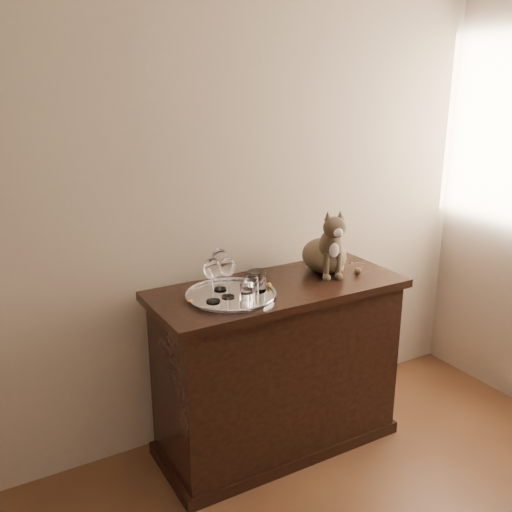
{
  "coord_description": "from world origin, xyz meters",
  "views": [
    {
      "loc": [
        -0.72,
        -0.15,
        1.78
      ],
      "look_at": [
        0.49,
        1.95,
        1.01
      ],
      "focal_mm": 40.0,
      "sensor_mm": 36.0,
      "label": 1
    }
  ],
  "objects": [
    {
      "name": "tumbler_b",
      "position": [
        0.37,
        1.81,
        0.9
      ],
      "size": [
        0.07,
        0.07,
        0.08
      ],
      "primitive_type": "cylinder",
      "color": "white",
      "rests_on": "tray"
    },
    {
      "name": "tumbler_c",
      "position": [
        0.47,
        1.91,
        0.9
      ],
      "size": [
        0.08,
        0.08,
        0.09
      ],
      "primitive_type": "cylinder",
      "color": "silver",
      "rests_on": "tray"
    },
    {
      "name": "wine_glass_d",
      "position": [
        0.32,
        1.91,
        0.95
      ],
      "size": [
        0.07,
        0.07,
        0.18
      ],
      "primitive_type": null,
      "color": "silver",
      "rests_on": "tray"
    },
    {
      "name": "wall_back",
      "position": [
        0.0,
        2.25,
        1.35
      ],
      "size": [
        4.0,
        0.1,
        2.7
      ],
      "primitive_type": "cube",
      "color": "tan",
      "rests_on": "ground"
    },
    {
      "name": "wine_glass_c",
      "position": [
        0.24,
        1.89,
        0.96
      ],
      "size": [
        0.07,
        0.07,
        0.2
      ],
      "primitive_type": null,
      "color": "silver",
      "rests_on": "tray"
    },
    {
      "name": "tumbler_a",
      "position": [
        0.43,
        1.89,
        0.9
      ],
      "size": [
        0.07,
        0.07,
        0.08
      ],
      "primitive_type": "cylinder",
      "color": "silver",
      "rests_on": "tray"
    },
    {
      "name": "sideboard",
      "position": [
        0.6,
        1.94,
        0.42
      ],
      "size": [
        1.2,
        0.5,
        0.85
      ],
      "primitive_type": null,
      "color": "black",
      "rests_on": "ground"
    },
    {
      "name": "cat",
      "position": [
        0.9,
        2.0,
        1.02
      ],
      "size": [
        0.4,
        0.39,
        0.33
      ],
      "primitive_type": null,
      "rotation": [
        0.0,
        0.0,
        -0.29
      ],
      "color": "#4A3D2C",
      "rests_on": "sideboard"
    },
    {
      "name": "tray",
      "position": [
        0.34,
        1.92,
        0.85
      ],
      "size": [
        0.4,
        0.4,
        0.01
      ],
      "primitive_type": "cylinder",
      "color": "silver",
      "rests_on": "sideboard"
    },
    {
      "name": "wine_glass_b",
      "position": [
        0.33,
        2.01,
        0.95
      ],
      "size": [
        0.07,
        0.07,
        0.19
      ],
      "primitive_type": null,
      "color": "white",
      "rests_on": "tray"
    }
  ]
}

